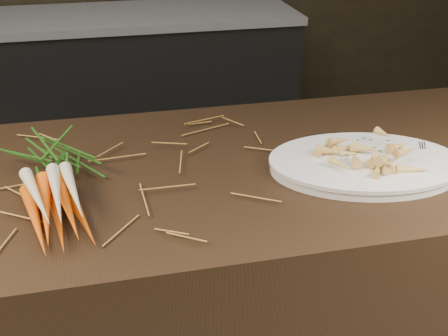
% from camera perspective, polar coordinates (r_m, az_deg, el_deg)
% --- Properties ---
extents(back_counter, '(1.82, 0.62, 0.84)m').
position_cam_1_polar(back_counter, '(3.14, -9.99, 7.74)').
color(back_counter, black).
rests_on(back_counter, ground).
extents(straw_bedding, '(1.40, 0.60, 0.02)m').
position_cam_1_polar(straw_bedding, '(1.23, -20.02, -1.42)').
color(straw_bedding, '#A6722C').
rests_on(straw_bedding, main_counter).
extents(root_veg_bunch, '(0.20, 0.45, 0.08)m').
position_cam_1_polar(root_veg_bunch, '(1.17, -17.30, -0.68)').
color(root_veg_bunch, '#E34E09').
rests_on(root_veg_bunch, main_counter).
extents(serving_platter, '(0.45, 0.34, 0.02)m').
position_cam_1_polar(serving_platter, '(1.25, 14.09, 0.26)').
color(serving_platter, white).
rests_on(serving_platter, main_counter).
extents(roasted_veg_heap, '(0.22, 0.18, 0.05)m').
position_cam_1_polar(roasted_veg_heap, '(1.24, 14.26, 1.65)').
color(roasted_veg_heap, '#BD8E43').
rests_on(roasted_veg_heap, serving_platter).
extents(serving_fork, '(0.08, 0.15, 0.00)m').
position_cam_1_polar(serving_fork, '(1.28, 20.66, 0.52)').
color(serving_fork, silver).
rests_on(serving_fork, serving_platter).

